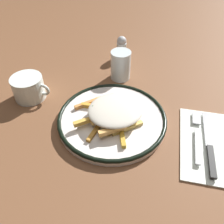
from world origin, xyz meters
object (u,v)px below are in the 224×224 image
napkin (208,143)px  fries_heap (113,112)px  coffee_mug (29,88)px  water_glass (121,65)px  plate (112,119)px  salt_shaker (121,47)px  fork (197,136)px  knife (210,148)px

napkin → fries_heap: bearing=179.0°
coffee_mug → napkin: bearing=-4.6°
napkin → water_glass: bearing=142.4°
plate → salt_shaker: (-0.06, 0.34, 0.03)m
plate → fork: (0.22, 0.00, -0.00)m
plate → fries_heap: 0.03m
knife → salt_shaker: size_ratio=2.54×
napkin → fork: (-0.03, 0.01, 0.01)m
fork → knife: (0.03, -0.03, 0.00)m
fries_heap → napkin: size_ratio=0.94×
plate → knife: (0.25, -0.03, -0.00)m
fries_heap → coffee_mug: (-0.27, 0.04, -0.01)m
knife → coffee_mug: (-0.52, 0.06, 0.02)m
napkin → knife: bearing=-85.4°
plate → coffee_mug: size_ratio=2.54×
napkin → knife: knife is taller
napkin → salt_shaker: bearing=132.1°
knife → coffee_mug: coffee_mug is taller
fork → fries_heap: bearing=-177.9°
fork → salt_shaker: (-0.29, 0.34, 0.03)m
napkin → coffee_mug: size_ratio=2.02×
fries_heap → salt_shaker: 0.35m
fries_heap → water_glass: water_glass is taller
fries_heap → napkin: fries_heap is taller
plate → coffee_mug: 0.27m
fries_heap → knife: size_ratio=1.05×
knife → water_glass: water_glass is taller
fries_heap → knife: (0.25, -0.02, -0.03)m
plate → knife: 0.26m
water_glass → coffee_mug: water_glass is taller
fries_heap → knife: 0.25m
fries_heap → coffee_mug: size_ratio=1.90×
water_glass → plate: bearing=-81.3°
fries_heap → water_glass: (-0.04, 0.22, 0.01)m
fork → coffee_mug: 0.49m
fries_heap → salt_shaker: bearing=101.1°
fork → knife: knife is taller
napkin → coffee_mug: 0.52m
water_glass → coffee_mug: bearing=-143.0°
plate → water_glass: 0.21m
salt_shaker → napkin: bearing=-47.9°
fork → coffee_mug: bearing=176.6°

